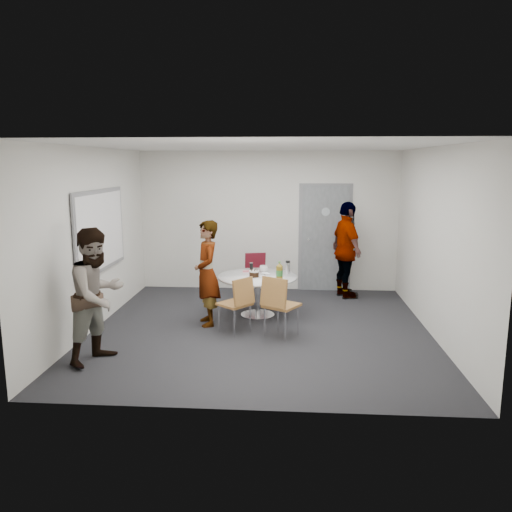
# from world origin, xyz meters

# --- Properties ---
(floor) EXTENTS (5.00, 5.00, 0.00)m
(floor) POSITION_xyz_m (0.00, 0.00, 0.00)
(floor) COLOR #232327
(floor) RESTS_ON ground
(ceiling) EXTENTS (5.00, 5.00, 0.00)m
(ceiling) POSITION_xyz_m (0.00, 0.00, 2.70)
(ceiling) COLOR silver
(ceiling) RESTS_ON wall_back
(wall_back) EXTENTS (5.00, 0.00, 5.00)m
(wall_back) POSITION_xyz_m (0.00, 2.50, 1.35)
(wall_back) COLOR silver
(wall_back) RESTS_ON floor
(wall_left) EXTENTS (0.00, 5.00, 5.00)m
(wall_left) POSITION_xyz_m (-2.50, 0.00, 1.35)
(wall_left) COLOR silver
(wall_left) RESTS_ON floor
(wall_right) EXTENTS (0.00, 5.00, 5.00)m
(wall_right) POSITION_xyz_m (2.50, 0.00, 1.35)
(wall_right) COLOR silver
(wall_right) RESTS_ON floor
(wall_front) EXTENTS (5.00, 0.00, 5.00)m
(wall_front) POSITION_xyz_m (0.00, -2.50, 1.35)
(wall_front) COLOR silver
(wall_front) RESTS_ON floor
(door) EXTENTS (1.02, 0.17, 2.12)m
(door) POSITION_xyz_m (1.10, 2.48, 1.03)
(door) COLOR slate
(door) RESTS_ON wall_back
(whiteboard) EXTENTS (0.04, 1.90, 1.25)m
(whiteboard) POSITION_xyz_m (-2.46, 0.20, 1.45)
(whiteboard) COLOR gray
(whiteboard) RESTS_ON wall_left
(table) EXTENTS (1.28, 1.28, 0.98)m
(table) POSITION_xyz_m (-0.06, 0.69, 0.58)
(table) COLOR white
(table) RESTS_ON floor
(chair_near_left) EXTENTS (0.59, 0.58, 0.84)m
(chair_near_left) POSITION_xyz_m (-0.31, -0.19, 0.51)
(chair_near_left) COLOR #92592C
(chair_near_left) RESTS_ON floor
(chair_near_right) EXTENTS (0.60, 0.62, 0.90)m
(chair_near_right) POSITION_xyz_m (0.27, -0.35, 0.55)
(chair_near_right) COLOR #92592C
(chair_near_right) RESTS_ON floor
(chair_far) EXTENTS (0.48, 0.51, 0.84)m
(chair_far) POSITION_xyz_m (-0.19, 1.77, 0.51)
(chair_far) COLOR maroon
(chair_far) RESTS_ON floor
(person_main) EXTENTS (0.56, 0.68, 1.62)m
(person_main) POSITION_xyz_m (-0.83, 0.20, 0.81)
(person_main) COLOR #A5C6EA
(person_main) RESTS_ON floor
(person_left) EXTENTS (0.93, 1.02, 1.70)m
(person_left) POSITION_xyz_m (-1.95, -1.33, 0.85)
(person_left) COLOR white
(person_left) RESTS_ON floor
(person_right) EXTENTS (0.74, 1.13, 1.78)m
(person_right) POSITION_xyz_m (1.46, 1.95, 0.89)
(person_right) COLOR black
(person_right) RESTS_ON floor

